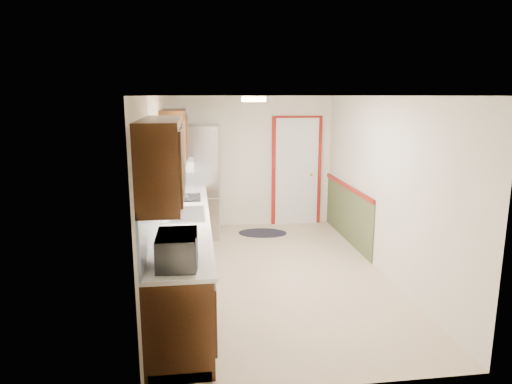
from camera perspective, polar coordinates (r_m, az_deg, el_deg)
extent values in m
cube|color=#CDB191|center=(6.36, 2.23, -10.23)|extent=(3.20, 5.20, 0.12)
cube|color=white|center=(5.89, 2.42, 11.94)|extent=(3.20, 5.20, 0.12)
cube|color=white|center=(8.45, -0.59, 3.79)|extent=(3.20, 0.10, 2.40)
cube|color=white|center=(3.66, 9.11, -7.39)|extent=(3.20, 0.10, 2.40)
cube|color=white|center=(5.94, -12.07, 0.03)|extent=(0.10, 5.20, 2.40)
cube|color=white|center=(6.44, 15.59, 0.76)|extent=(0.10, 5.20, 2.40)
cube|color=#341B0C|center=(5.84, -9.01, -7.72)|extent=(0.60, 4.00, 0.90)
cube|color=white|center=(5.70, -9.01, -3.26)|extent=(0.63, 4.00, 0.04)
cube|color=#5E96E4|center=(5.65, -12.18, -0.44)|extent=(0.02, 4.00, 0.55)
cube|color=#341B0C|center=(4.25, -11.67, 3.91)|extent=(0.35, 1.40, 0.75)
cube|color=#341B0C|center=(6.93, -10.17, 7.01)|extent=(0.35, 1.20, 0.75)
cube|color=white|center=(5.67, -12.26, 3.77)|extent=(0.02, 1.00, 0.90)
cube|color=orange|center=(5.63, -11.95, 7.31)|extent=(0.05, 1.12, 0.24)
cube|color=#B7B7BC|center=(5.79, -9.05, -2.76)|extent=(0.52, 0.82, 0.02)
cube|color=white|center=(7.03, -9.62, 3.40)|extent=(0.45, 0.60, 0.15)
cube|color=maroon|center=(8.59, 5.07, 2.54)|extent=(0.94, 0.05, 2.08)
cube|color=white|center=(8.57, 5.11, 2.51)|extent=(0.80, 0.04, 2.00)
cube|color=#48522E|center=(7.83, 11.36, -2.72)|extent=(0.02, 2.30, 0.90)
cube|color=maroon|center=(7.72, 11.41, 0.66)|extent=(0.04, 2.30, 0.06)
cylinder|color=#FFD88C|center=(5.65, -0.28, 11.54)|extent=(0.30, 0.30, 0.06)
imported|color=white|center=(4.06, -9.81, -6.68)|extent=(0.29, 0.52, 0.35)
cube|color=#B7B7BC|center=(7.93, -7.48, 1.35)|extent=(0.84, 0.79, 1.91)
cylinder|color=black|center=(7.55, -9.46, 0.01)|extent=(0.02, 0.02, 1.34)
ellipsoid|color=black|center=(8.15, 0.83, -5.14)|extent=(0.94, 0.69, 0.01)
cube|color=black|center=(6.71, -8.87, -0.68)|extent=(0.45, 0.54, 0.02)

